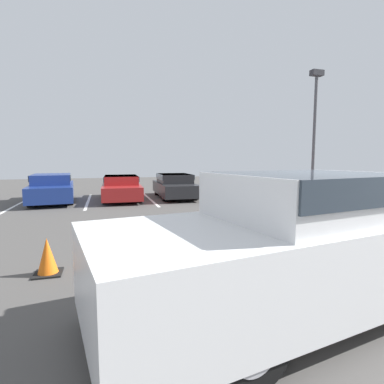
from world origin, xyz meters
The scene contains 14 objects.
ground_plane centered at (0.00, 0.00, 0.00)m, with size 60.00×60.00×0.00m, color #4C4947.
stall_stripe_a centered at (-7.20, 11.64, 0.00)m, with size 0.12×5.40×0.01m, color white.
stall_stripe_b centered at (-4.30, 11.64, 0.00)m, with size 0.12×5.40×0.01m, color white.
stall_stripe_c centered at (-1.41, 11.64, 0.00)m, with size 0.12×5.40×0.01m, color white.
stall_stripe_d centered at (1.49, 11.64, 0.00)m, with size 0.12×5.40×0.01m, color white.
stall_stripe_e centered at (4.39, 11.64, 0.00)m, with size 0.12×5.40×0.01m, color white.
pickup_truck centered at (-0.72, 0.21, 0.89)m, with size 6.40×2.96×1.78m.
parked_sedan_a centered at (-5.86, 11.88, 0.68)m, with size 2.18×4.54×1.28m.
parked_sedan_b centered at (-2.76, 11.85, 0.62)m, with size 1.86×4.49×1.17m.
parked_sedan_c centered at (-0.08, 11.90, 0.65)m, with size 1.86×4.39×1.21m.
parked_sedan_d centered at (3.08, 11.57, 0.69)m, with size 1.82×4.47×1.29m.
light_post centered at (7.66, 11.10, 4.23)m, with size 0.70×0.36×6.75m.
traffic_cone centered at (-4.51, 2.36, 0.29)m, with size 0.45×0.45×0.63m.
wheel_stop_curb centered at (1.56, 14.95, 0.07)m, with size 1.77×0.20×0.14m, color #B7B2A8.
Camera 1 is at (-3.54, -3.07, 1.96)m, focal length 28.00 mm.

